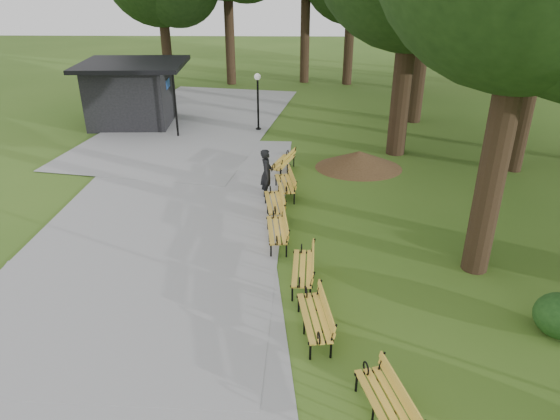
{
  "coord_description": "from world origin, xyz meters",
  "views": [
    {
      "loc": [
        0.2,
        -11.93,
        7.51
      ],
      "look_at": [
        -0.1,
        1.3,
        1.1
      ],
      "focal_mm": 32.53,
      "sensor_mm": 36.0,
      "label": 1
    }
  ],
  "objects_px": {
    "kiosk": "(131,94)",
    "bench_1": "(314,318)",
    "bench_0": "(385,404)",
    "bench_3": "(277,230)",
    "person": "(267,173)",
    "bench_2": "(302,268)",
    "bench_6": "(282,162)",
    "bench_4": "(274,202)",
    "dirt_mound": "(359,160)",
    "lamp_post": "(258,89)",
    "bench_5": "(285,184)"
  },
  "relations": [
    {
      "from": "dirt_mound",
      "to": "bench_2",
      "type": "height_order",
      "value": "bench_2"
    },
    {
      "from": "kiosk",
      "to": "bench_2",
      "type": "distance_m",
      "value": 16.87
    },
    {
      "from": "dirt_mound",
      "to": "bench_0",
      "type": "bearing_deg",
      "value": -94.65
    },
    {
      "from": "person",
      "to": "kiosk",
      "type": "height_order",
      "value": "kiosk"
    },
    {
      "from": "bench_1",
      "to": "person",
      "type": "bearing_deg",
      "value": -177.3
    },
    {
      "from": "bench_6",
      "to": "bench_1",
      "type": "bearing_deg",
      "value": 23.68
    },
    {
      "from": "bench_1",
      "to": "bench_2",
      "type": "xyz_separation_m",
      "value": [
        -0.23,
        2.03,
        0.0
      ]
    },
    {
      "from": "lamp_post",
      "to": "bench_6",
      "type": "bearing_deg",
      "value": -77.33
    },
    {
      "from": "person",
      "to": "dirt_mound",
      "type": "distance_m",
      "value": 4.67
    },
    {
      "from": "person",
      "to": "bench_6",
      "type": "bearing_deg",
      "value": -6.41
    },
    {
      "from": "bench_2",
      "to": "lamp_post",
      "type": "bearing_deg",
      "value": -169.04
    },
    {
      "from": "person",
      "to": "lamp_post",
      "type": "bearing_deg",
      "value": 11.86
    },
    {
      "from": "dirt_mound",
      "to": "bench_5",
      "type": "bearing_deg",
      "value": -136.88
    },
    {
      "from": "lamp_post",
      "to": "bench_5",
      "type": "bearing_deg",
      "value": -79.76
    },
    {
      "from": "bench_0",
      "to": "lamp_post",
      "type": "bearing_deg",
      "value": 176.28
    },
    {
      "from": "person",
      "to": "bench_2",
      "type": "bearing_deg",
      "value": -161.7
    },
    {
      "from": "bench_0",
      "to": "bench_4",
      "type": "height_order",
      "value": "same"
    },
    {
      "from": "bench_0",
      "to": "bench_6",
      "type": "distance_m",
      "value": 12.42
    },
    {
      "from": "bench_3",
      "to": "bench_4",
      "type": "relative_size",
      "value": 1.0
    },
    {
      "from": "person",
      "to": "bench_6",
      "type": "xyz_separation_m",
      "value": [
        0.51,
        2.26,
        -0.44
      ]
    },
    {
      "from": "bench_2",
      "to": "kiosk",
      "type": "bearing_deg",
      "value": -146.85
    },
    {
      "from": "lamp_post",
      "to": "bench_1",
      "type": "height_order",
      "value": "lamp_post"
    },
    {
      "from": "bench_3",
      "to": "bench_6",
      "type": "relative_size",
      "value": 1.0
    },
    {
      "from": "person",
      "to": "bench_0",
      "type": "distance_m",
      "value": 10.33
    },
    {
      "from": "bench_2",
      "to": "dirt_mound",
      "type": "bearing_deg",
      "value": 166.42
    },
    {
      "from": "bench_3",
      "to": "bench_6",
      "type": "distance_m",
      "value": 5.69
    },
    {
      "from": "bench_3",
      "to": "dirt_mound",
      "type": "bearing_deg",
      "value": 147.83
    },
    {
      "from": "kiosk",
      "to": "bench_1",
      "type": "bearing_deg",
      "value": -64.18
    },
    {
      "from": "kiosk",
      "to": "bench_5",
      "type": "relative_size",
      "value": 2.68
    },
    {
      "from": "bench_6",
      "to": "person",
      "type": "bearing_deg",
      "value": 5.81
    },
    {
      "from": "bench_4",
      "to": "bench_5",
      "type": "relative_size",
      "value": 1.0
    },
    {
      "from": "lamp_post",
      "to": "bench_3",
      "type": "xyz_separation_m",
      "value": [
        1.25,
        -11.47,
        -1.61
      ]
    },
    {
      "from": "bench_2",
      "to": "person",
      "type": "bearing_deg",
      "value": -165.24
    },
    {
      "from": "dirt_mound",
      "to": "bench_5",
      "type": "relative_size",
      "value": 1.56
    },
    {
      "from": "lamp_post",
      "to": "dirt_mound",
      "type": "xyz_separation_m",
      "value": [
        4.42,
        -5.15,
        -1.69
      ]
    },
    {
      "from": "bench_6",
      "to": "lamp_post",
      "type": "bearing_deg",
      "value": -148.89
    },
    {
      "from": "person",
      "to": "bench_6",
      "type": "height_order",
      "value": "person"
    },
    {
      "from": "kiosk",
      "to": "dirt_mound",
      "type": "relative_size",
      "value": 1.72
    },
    {
      "from": "person",
      "to": "bench_0",
      "type": "relative_size",
      "value": 0.92
    },
    {
      "from": "lamp_post",
      "to": "bench_6",
      "type": "height_order",
      "value": "lamp_post"
    },
    {
      "from": "bench_0",
      "to": "bench_1",
      "type": "xyz_separation_m",
      "value": [
        -1.18,
        2.45,
        0.0
      ]
    },
    {
      "from": "bench_0",
      "to": "bench_2",
      "type": "distance_m",
      "value": 4.69
    },
    {
      "from": "kiosk",
      "to": "bench_4",
      "type": "xyz_separation_m",
      "value": [
        7.67,
        -10.5,
        -1.15
      ]
    },
    {
      "from": "dirt_mound",
      "to": "bench_0",
      "type": "xyz_separation_m",
      "value": [
        -1.05,
        -12.88,
        0.08
      ]
    },
    {
      "from": "bench_6",
      "to": "kiosk",
      "type": "bearing_deg",
      "value": -112.15
    },
    {
      "from": "bench_4",
      "to": "bench_6",
      "type": "relative_size",
      "value": 1.0
    },
    {
      "from": "kiosk",
      "to": "bench_5",
      "type": "bearing_deg",
      "value": -50.16
    },
    {
      "from": "bench_0",
      "to": "bench_3",
      "type": "bearing_deg",
      "value": -176.35
    },
    {
      "from": "bench_5",
      "to": "bench_2",
      "type": "bearing_deg",
      "value": -2.94
    },
    {
      "from": "person",
      "to": "bench_0",
      "type": "xyz_separation_m",
      "value": [
        2.58,
        -9.99,
        -0.44
      ]
    }
  ]
}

